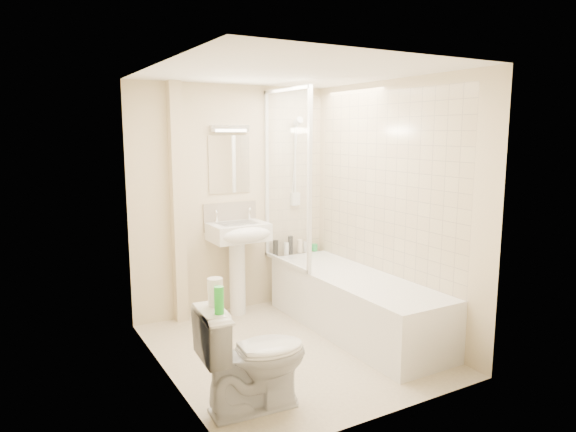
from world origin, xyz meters
TOP-DOWN VIEW (x-y plane):
  - floor at (0.00, 0.00)m, footprint 2.50×2.50m
  - wall_back at (0.00, 1.25)m, footprint 2.20×0.02m
  - wall_left at (-1.10, 0.00)m, footprint 0.02×2.50m
  - wall_right at (1.10, 0.00)m, footprint 0.02×2.50m
  - ceiling at (0.00, 0.00)m, footprint 2.20×2.50m
  - tile_back at (0.75, 1.24)m, footprint 0.70×0.01m
  - tile_right at (1.09, 0.07)m, footprint 0.01×2.10m
  - pipe_boxing at (-0.62, 1.19)m, footprint 0.12×0.12m
  - splashback at (-0.04, 1.24)m, footprint 0.60×0.02m
  - mirror at (-0.04, 1.24)m, footprint 0.46×0.01m
  - strip_light at (-0.04, 1.22)m, footprint 0.42×0.07m
  - bathtub at (0.75, 0.07)m, footprint 0.70×2.10m
  - shower_screen at (0.40, 0.80)m, footprint 0.04×0.92m
  - shower_fixture at (0.75, 1.19)m, footprint 0.10×0.16m
  - pedestal_sink at (-0.04, 1.01)m, footprint 0.58×0.52m
  - bottle_black_a at (0.47, 1.16)m, footprint 0.06×0.06m
  - bottle_white_a at (0.60, 1.16)m, footprint 0.06×0.06m
  - bottle_black_b at (0.66, 1.16)m, footprint 0.06×0.06m
  - bottle_cream at (0.78, 1.16)m, footprint 0.06×0.06m
  - bottle_white_b at (0.85, 1.16)m, footprint 0.05×0.05m
  - bottle_green at (0.98, 1.16)m, footprint 0.07×0.07m
  - toilet at (-0.72, -0.72)m, footprint 0.54×0.82m
  - toilet_roll_lower at (-0.96, -0.65)m, footprint 0.10×0.10m
  - toilet_roll_upper at (-0.96, -0.65)m, footprint 0.10×0.10m
  - green_bottle at (-1.00, -0.81)m, footprint 0.06×0.06m

SIDE VIEW (x-z plane):
  - floor at x=0.00m, z-range 0.00..0.00m
  - bathtub at x=0.75m, z-range 0.01..0.56m
  - toilet at x=-0.72m, z-range 0.00..0.77m
  - bottle_green at x=0.98m, z-range 0.55..0.63m
  - bottle_white_b at x=0.85m, z-range 0.55..0.68m
  - bottle_white_a at x=0.60m, z-range 0.55..0.69m
  - bottle_cream at x=0.78m, z-range 0.55..0.71m
  - bottle_black_a at x=0.47m, z-range 0.55..0.73m
  - bottle_black_b at x=0.66m, z-range 0.55..0.76m
  - pedestal_sink at x=-0.04m, z-range 0.23..1.35m
  - toilet_roll_lower at x=-0.96m, z-range 0.77..0.87m
  - green_bottle at x=-1.00m, z-range 0.77..0.95m
  - toilet_roll_upper at x=-0.96m, z-range 0.87..0.96m
  - splashback at x=-0.04m, z-range 0.88..1.18m
  - wall_back at x=0.00m, z-range 0.00..2.40m
  - wall_left at x=-1.10m, z-range 0.00..2.40m
  - wall_right at x=1.10m, z-range 0.00..2.40m
  - pipe_boxing at x=-0.62m, z-range 0.00..2.40m
  - tile_back at x=0.75m, z-range 0.55..2.30m
  - tile_right at x=1.09m, z-range 0.55..2.30m
  - shower_screen at x=0.40m, z-range 0.55..2.35m
  - shower_fixture at x=0.75m, z-range 1.05..2.04m
  - mirror at x=-0.04m, z-range 1.28..1.88m
  - strip_light at x=-0.04m, z-range 1.92..1.98m
  - ceiling at x=0.00m, z-range 2.39..2.41m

